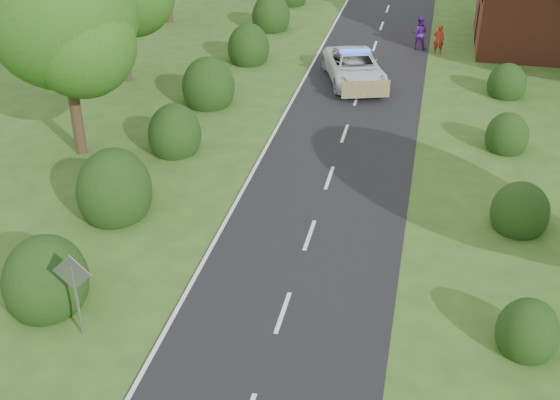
% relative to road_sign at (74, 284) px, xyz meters
% --- Properties ---
extents(road, '(6.00, 70.00, 0.02)m').
position_rel_road_sign_xyz_m(road, '(5.00, 13.00, -1.64)').
color(road, black).
rests_on(road, ground).
extents(road_markings, '(4.96, 70.00, 0.01)m').
position_rel_road_sign_xyz_m(road_markings, '(3.40, 10.93, -1.63)').
color(road_markings, white).
rests_on(road_markings, road).
extents(hedgerow_left, '(2.75, 50.41, 3.00)m').
position_rel_road_sign_xyz_m(hedgerow_left, '(-1.51, 9.69, -0.91)').
color(hedgerow_left, black).
rests_on(hedgerow_left, ground).
extents(hedgerow_right, '(2.10, 45.78, 2.10)m').
position_rel_road_sign_xyz_m(hedgerow_right, '(11.60, 9.21, -1.10)').
color(hedgerow_right, black).
rests_on(hedgerow_right, ground).
extents(tree_left_a, '(5.74, 5.60, 8.38)m').
position_rel_road_sign_xyz_m(tree_left_a, '(-4.75, 9.86, 3.69)').
color(tree_left_a, '#332316').
rests_on(tree_left_a, ground).
extents(road_sign, '(1.06, 0.08, 2.53)m').
position_rel_road_sign_xyz_m(road_sign, '(0.00, 0.00, 0.00)').
color(road_sign, gray).
rests_on(road_sign, ground).
extents(police_van, '(4.07, 5.92, 1.65)m').
position_rel_road_sign_xyz_m(police_van, '(4.57, 20.12, -0.90)').
color(police_van, silver).
rests_on(police_van, ground).
extents(pedestrian_red, '(0.59, 0.40, 1.60)m').
position_rel_road_sign_xyz_m(pedestrian_red, '(8.48, 25.52, -0.85)').
color(pedestrian_red, '#B2251A').
rests_on(pedestrian_red, ground).
extents(pedestrian_purple, '(0.92, 0.73, 1.84)m').
position_rel_road_sign_xyz_m(pedestrian_purple, '(7.40, 26.03, -0.73)').
color(pedestrian_purple, '#4B197B').
rests_on(pedestrian_purple, ground).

